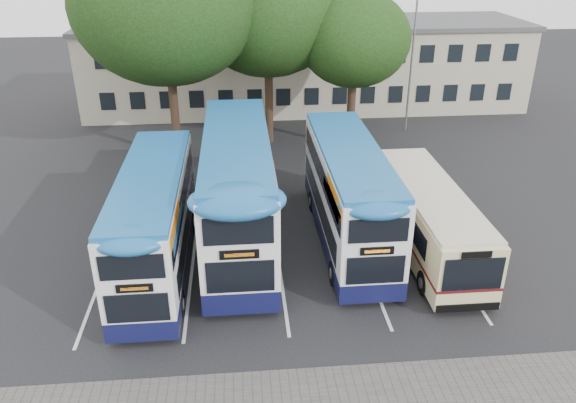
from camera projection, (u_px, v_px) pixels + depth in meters
The scene contains 11 objects.
ground at pixel (396, 322), 19.45m from camera, with size 120.00×120.00×0.00m, color black.
bay_lines at pixel (277, 252), 23.62m from camera, with size 14.12×11.00×0.01m.
depot_building at pixel (305, 63), 42.24m from camera, with size 32.40×8.40×6.20m.
lamp_post at pixel (412, 55), 35.59m from camera, with size 0.25×1.05×9.06m.
tree_left at pixel (165, 5), 29.62m from camera, with size 9.95×9.95×12.89m.
tree_mid at pixel (268, 13), 32.51m from camera, with size 8.65×8.65×11.58m.
tree_right at pixel (355, 40), 32.16m from camera, with size 6.44×6.44×9.31m.
bus_dd_left at pixel (155, 217), 21.64m from camera, with size 2.40×9.89×4.12m.
bus_dd_mid at pixel (238, 186), 23.41m from camera, with size 2.77×11.42×4.76m.
bus_dd_right at pixel (348, 190), 23.63m from camera, with size 2.48×10.23×4.26m.
bus_single at pixel (428, 214), 23.29m from camera, with size 2.41×9.49×2.83m.
Camera 1 is at (-5.13, -15.26, 12.28)m, focal length 35.00 mm.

